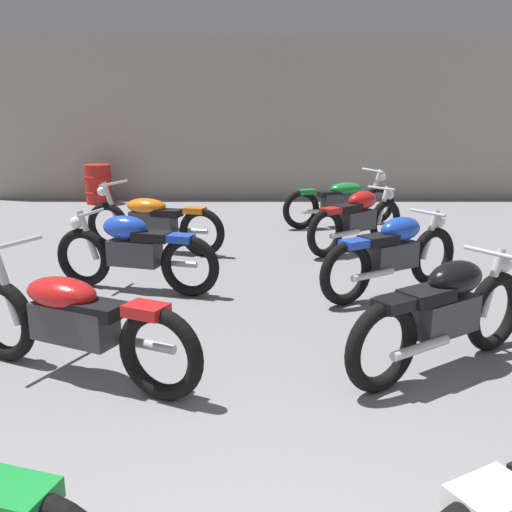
{
  "coord_description": "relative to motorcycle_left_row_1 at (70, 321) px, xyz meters",
  "views": [
    {
      "loc": [
        -0.03,
        -0.98,
        1.92
      ],
      "look_at": [
        0.0,
        4.36,
        0.55
      ],
      "focal_mm": 39.03,
      "sensor_mm": 36.0,
      "label": 1
    }
  ],
  "objects": [
    {
      "name": "motorcycle_right_row_1",
      "position": [
        2.77,
        0.15,
        0.01
      ],
      "size": [
        1.7,
        1.18,
        0.88
      ],
      "color": "black",
      "rests_on": "ground"
    },
    {
      "name": "motorcycle_left_row_2",
      "position": [
        -0.0,
        2.11,
        0.01
      ],
      "size": [
        1.92,
        0.71,
        0.88
      ],
      "color": "black",
      "rests_on": "ground"
    },
    {
      "name": "back_wall",
      "position": [
        1.37,
        9.08,
        1.35
      ],
      "size": [
        12.87,
        0.24,
        3.6
      ],
      "primitive_type": "cube",
      "color": "#9E998E",
      "rests_on": "ground"
    },
    {
      "name": "oil_drum",
      "position": [
        -2.1,
        8.33,
        -0.03
      ],
      "size": [
        0.59,
        0.59,
        0.85
      ],
      "color": "red",
      "rests_on": "ground"
    },
    {
      "name": "motorcycle_right_row_4",
      "position": [
        2.83,
        5.79,
        0.0
      ],
      "size": [
        2.08,
        0.95,
        0.97
      ],
      "color": "black",
      "rests_on": "ground"
    },
    {
      "name": "motorcycle_left_row_1",
      "position": [
        0.0,
        0.0,
        0.0
      ],
      "size": [
        2.01,
        1.09,
        0.97
      ],
      "color": "black",
      "rests_on": "ground"
    },
    {
      "name": "motorcycle_left_row_3",
      "position": [
        -0.13,
        3.92,
        0.0
      ],
      "size": [
        2.09,
        0.93,
        0.97
      ],
      "color": "black",
      "rests_on": "ground"
    },
    {
      "name": "motorcycle_right_row_3",
      "position": [
        2.8,
        4.03,
        0.01
      ],
      "size": [
        1.59,
        1.34,
        0.88
      ],
      "color": "black",
      "rests_on": "ground"
    },
    {
      "name": "motorcycle_right_row_2",
      "position": [
        2.82,
        1.99,
        0.01
      ],
      "size": [
        1.72,
        1.15,
        0.88
      ],
      "color": "black",
      "rests_on": "ground"
    }
  ]
}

